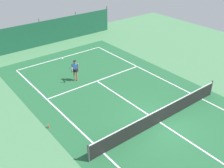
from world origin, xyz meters
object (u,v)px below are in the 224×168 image
object	(u,v)px
tennis_net	(160,115)
tennis_ball_near_player	(157,77)
tennis_player	(75,69)
water_bottle	(48,126)

from	to	relation	value
tennis_net	tennis_ball_near_player	world-z (taller)	tennis_net
tennis_net	tennis_ball_near_player	distance (m)	5.67
tennis_net	tennis_ball_near_player	xyz separation A→B (m)	(4.01, 3.98, -0.48)
tennis_player	tennis_ball_near_player	bearing A→B (deg)	173.06
tennis_player	water_bottle	world-z (taller)	tennis_player
tennis_net	tennis_player	distance (m)	7.55
tennis_net	tennis_ball_near_player	size ratio (longest dim) A/B	153.33
water_bottle	tennis_player	bearing A→B (deg)	42.86
tennis_player	tennis_ball_near_player	distance (m)	6.32
water_bottle	tennis_net	bearing A→B (deg)	-33.44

